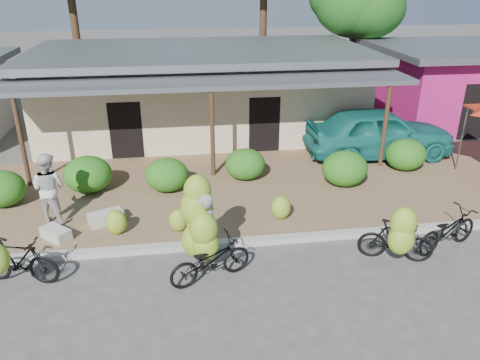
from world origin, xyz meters
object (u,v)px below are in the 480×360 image
object	(u,v)px
vendor	(205,233)
bike_right	(398,237)
bike_left	(15,260)
sack_far	(56,234)
bike_far_right	(448,230)
tree_near_right	(352,1)
teal_van	(379,132)
bike_center	(204,239)
bystander	(49,188)
sack_near	(106,217)

from	to	relation	value
vendor	bike_right	bearing A→B (deg)	135.90
bike_left	sack_far	xyz separation A→B (m)	(0.42, 1.62, -0.34)
bike_left	bike_far_right	bearing A→B (deg)	-74.58
tree_near_right	teal_van	size ratio (longest dim) A/B	1.25
bike_center	bike_far_right	distance (m)	5.75
bike_left	bike_right	bearing A→B (deg)	-77.73
bike_left	bystander	distance (m)	2.65
tree_near_right	sack_near	xyz separation A→B (m)	(-10.33, -11.25, -4.55)
bike_far_right	vendor	size ratio (longest dim) A/B	1.06
tree_near_right	sack_far	size ratio (longest dim) A/B	8.47
tree_near_right	bike_far_right	world-z (taller)	tree_near_right
bike_left	bike_right	xyz separation A→B (m)	(8.16, -0.39, 0.10)
bike_right	sack_near	bearing A→B (deg)	88.19
bike_right	bike_far_right	size ratio (longest dim) A/B	0.87
bike_right	vendor	size ratio (longest dim) A/B	0.92
bystander	tree_near_right	bearing A→B (deg)	-115.15
bystander	vendor	bearing A→B (deg)	166.72
bike_center	sack_far	world-z (taller)	bike_center
sack_near	sack_far	xyz separation A→B (m)	(-1.10, -0.65, -0.01)
bike_center	bike_right	size ratio (longest dim) A/B	1.29
tree_near_right	bike_far_right	size ratio (longest dim) A/B	3.18
bike_center	sack_near	size ratio (longest dim) A/B	2.64
tree_near_right	bike_center	world-z (taller)	tree_near_right
tree_near_right	bike_right	bearing A→B (deg)	-104.90
tree_near_right	sack_near	bearing A→B (deg)	-132.57
sack_far	vendor	xyz separation A→B (m)	(3.50, -1.66, 0.68)
bike_left	bike_far_right	world-z (taller)	bike_left
bike_far_right	sack_near	distance (m)	8.41
teal_van	bike_right	bearing A→B (deg)	160.26
bike_right	teal_van	bearing A→B (deg)	0.52
bike_center	bystander	world-z (taller)	bike_center
bike_far_right	bystander	xyz separation A→B (m)	(-9.47, 2.53, 0.55)
bike_far_right	teal_van	bearing A→B (deg)	-29.25
teal_van	sack_far	bearing A→B (deg)	113.06
bike_center	bystander	size ratio (longest dim) A/B	1.21
bike_left	bike_far_right	size ratio (longest dim) A/B	0.92
bike_left	bike_right	distance (m)	8.17
tree_near_right	sack_far	distance (m)	17.12
bike_far_right	vendor	bearing A→B (deg)	69.16
tree_near_right	sack_near	world-z (taller)	tree_near_right
bike_far_right	teal_van	world-z (taller)	teal_van
tree_near_right	bike_center	xyz separation A→B (m)	(-7.95, -13.66, -3.94)
bike_center	bike_far_right	bearing A→B (deg)	-108.39
bike_left	sack_near	bearing A→B (deg)	-18.91
bike_far_right	sack_far	distance (m)	9.35
bike_right	bike_far_right	bearing A→B (deg)	-52.70
bike_left	bike_far_right	xyz separation A→B (m)	(9.64, 0.07, -0.11)
tree_near_right	bystander	bearing A→B (deg)	-136.95
bike_center	vendor	world-z (taller)	bike_center
bike_left	vendor	bearing A→B (deg)	-75.51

